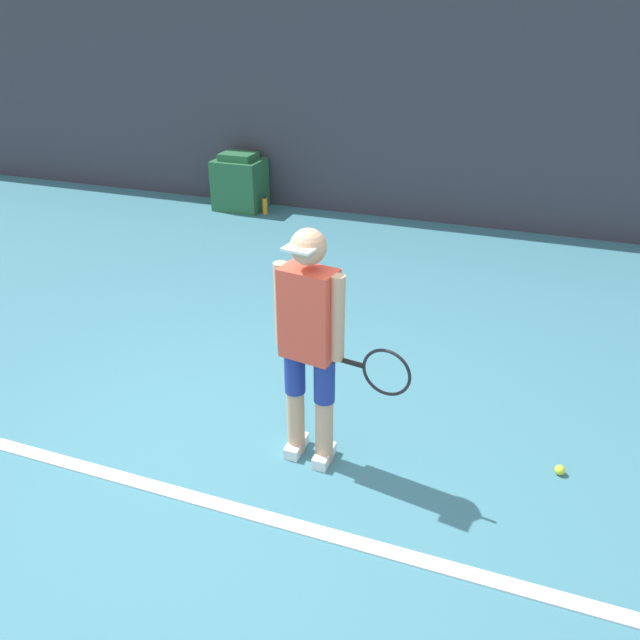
% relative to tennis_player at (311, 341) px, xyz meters
% --- Properties ---
extents(ground_plane, '(24.00, 24.00, 0.00)m').
position_rel_tennis_player_xyz_m(ground_plane, '(-0.44, -0.27, -0.91)').
color(ground_plane, teal).
extents(back_wall, '(24.00, 0.10, 3.18)m').
position_rel_tennis_player_xyz_m(back_wall, '(-0.44, 5.38, 0.68)').
color(back_wall, '#383842').
rests_on(back_wall, ground_plane).
extents(court_baseline, '(21.60, 0.10, 0.01)m').
position_rel_tennis_player_xyz_m(court_baseline, '(-0.44, -0.64, -0.91)').
color(court_baseline, white).
rests_on(court_baseline, ground_plane).
extents(tennis_player, '(0.92, 0.31, 1.64)m').
position_rel_tennis_player_xyz_m(tennis_player, '(0.00, 0.00, 0.00)').
color(tennis_player, tan).
rests_on(tennis_player, ground_plane).
extents(tennis_ball, '(0.07, 0.07, 0.07)m').
position_rel_tennis_player_xyz_m(tennis_ball, '(1.61, 0.39, -0.88)').
color(tennis_ball, '#D1E533').
rests_on(tennis_ball, ground_plane).
extents(covered_chair, '(0.70, 0.57, 0.83)m').
position_rel_tennis_player_xyz_m(covered_chair, '(-3.01, 4.99, -0.52)').
color(covered_chair, '#28663D').
rests_on(covered_chair, ground_plane).
extents(water_bottle, '(0.08, 0.08, 0.26)m').
position_rel_tennis_player_xyz_m(water_bottle, '(-2.56, 4.86, -0.79)').
color(water_bottle, orange).
rests_on(water_bottle, ground_plane).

